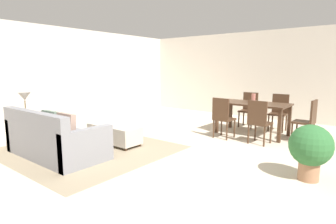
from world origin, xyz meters
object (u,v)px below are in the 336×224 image
dining_chair_far_left (249,107)px  dining_chair_far_right (279,110)px  dining_table (253,107)px  vase_centerpiece (253,98)px  dining_chair_head_east (308,119)px  dining_chair_near_left (223,116)px  dining_chair_near_right (259,120)px  table_lamp (25,97)px  ottoman_table (114,133)px  book_on_ottoman (115,125)px  side_table (27,122)px  couch (54,140)px  potted_plant (311,148)px

dining_chair_far_left → dining_chair_far_right: (0.78, 0.01, 0.00)m
dining_table → vase_centerpiece: vase_centerpiece is taller
dining_chair_far_right → dining_chair_head_east: (0.83, -0.81, 0.00)m
dining_chair_near_left → dining_chair_near_right: same height
table_lamp → dining_chair_near_left: (3.05, 2.90, -0.45)m
ottoman_table → dining_chair_far_right: dining_chair_far_right is taller
table_lamp → book_on_ottoman: 1.95m
side_table → book_on_ottoman: size_ratio=2.15×
book_on_ottoman → ottoman_table: bearing=171.2°
book_on_ottoman → dining_chair_far_right: bearing=56.5°
ottoman_table → vase_centerpiece: bearing=53.0°
table_lamp → ottoman_table: bearing=35.8°
dining_chair_near_left → book_on_ottoman: bearing=-129.8°
table_lamp → dining_chair_head_east: size_ratio=0.57×
dining_chair_near_left → dining_chair_near_right: size_ratio=1.00×
couch → dining_chair_head_east: size_ratio=2.12×
dining_chair_far_left → potted_plant: dining_chair_far_left is taller
side_table → dining_chair_far_left: bearing=56.2°
ottoman_table → couch: bearing=-100.7°
dining_chair_far_right → dining_chair_head_east: same height
table_lamp → book_on_ottoman: bearing=35.2°
couch → table_lamp: table_lamp is taller
couch → dining_chair_head_east: 5.07m
ottoman_table → dining_chair_far_left: bearing=66.2°
book_on_ottoman → potted_plant: size_ratio=0.33×
dining_table → dining_chair_far_left: 0.91m
potted_plant → dining_chair_near_right: bearing=132.2°
dining_chair_near_right → vase_centerpiece: (-0.42, 0.73, 0.35)m
dining_chair_head_east → vase_centerpiece: vase_centerpiece is taller
dining_chair_head_east → dining_chair_far_left: bearing=153.6°
couch → side_table: couch is taller
dining_chair_head_east → ottoman_table: bearing=-140.1°
book_on_ottoman → potted_plant: 3.60m
dining_chair_far_left → book_on_ottoman: bearing=-113.5°
dining_table → dining_chair_near_right: bearing=-60.8°
side_table → dining_chair_near_right: 4.84m
couch → dining_table: 4.38m
dining_chair_far_left → vase_centerpiece: 1.00m
side_table → table_lamp: table_lamp is taller
dining_chair_far_left → dining_chair_far_right: 0.78m
ottoman_table → side_table: size_ratio=2.15×
vase_centerpiece → potted_plant: (1.66, -2.10, -0.40)m
dining_table → dining_chair_far_right: size_ratio=1.74×
table_lamp → dining_table: bearing=47.2°
dining_chair_near_left → potted_plant: size_ratio=1.15×
dining_chair_near_right → dining_chair_head_east: 1.09m
table_lamp → dining_chair_head_east: (4.63, 3.69, -0.45)m
dining_table → dining_chair_far_right: bearing=65.5°
table_lamp → dining_chair_far_right: 5.91m
ottoman_table → potted_plant: (3.60, 0.47, 0.24)m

